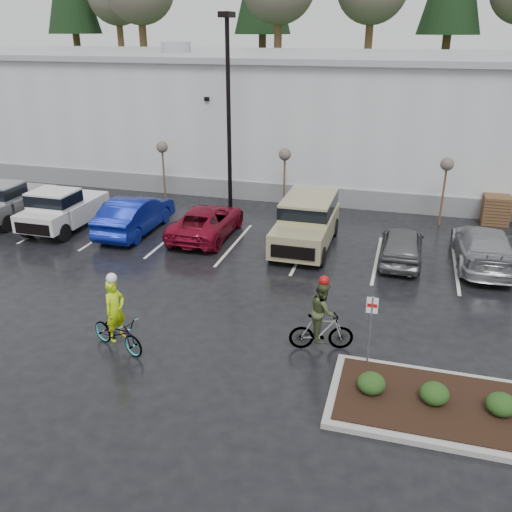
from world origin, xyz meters
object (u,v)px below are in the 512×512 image
(suv_tan, at_px, (306,224))
(sapling_west, at_px, (162,150))
(lamppost, at_px, (228,96))
(sapling_east, at_px, (447,168))
(car_grey, at_px, (402,244))
(car_red, at_px, (207,221))
(pickup_white, at_px, (67,206))
(fire_lane_sign, at_px, (371,324))
(sapling_mid, at_px, (285,158))
(car_blue, at_px, (135,214))
(pallet_stack_a, at_px, (496,209))
(pickup_silver, at_px, (14,198))
(cyclist_hivis, at_px, (117,326))
(car_far_silver, at_px, (484,246))
(cyclist_olive, at_px, (322,323))

(suv_tan, bearing_deg, sapling_west, 152.08)
(lamppost, height_order, suv_tan, lamppost)
(sapling_east, xyz_separation_m, car_grey, (-1.60, -4.86, -2.04))
(sapling_east, relative_size, car_red, 0.65)
(sapling_west, height_order, pickup_white, sapling_west)
(sapling_east, height_order, car_grey, sapling_east)
(fire_lane_sign, bearing_deg, lamppost, 123.46)
(sapling_mid, height_order, car_blue, sapling_mid)
(sapling_west, height_order, fire_lane_sign, sapling_west)
(pickup_white, bearing_deg, car_blue, 3.16)
(car_blue, bearing_deg, pickup_white, 2.80)
(car_red, bearing_deg, pallet_stack_a, -156.96)
(sapling_west, xyz_separation_m, pallet_stack_a, (16.50, 1.00, -2.05))
(car_blue, bearing_deg, pickup_silver, -1.94)
(cyclist_hivis, bearing_deg, sapling_west, 39.72)
(pickup_silver, bearing_deg, sapling_mid, 20.19)
(pickup_white, bearing_deg, pallet_stack_a, 17.14)
(sapling_west, relative_size, pallet_stack_a, 2.37)
(sapling_mid, height_order, cyclist_hivis, sapling_mid)
(fire_lane_sign, bearing_deg, pickup_white, 151.27)
(fire_lane_sign, relative_size, cyclist_hivis, 0.92)
(car_red, bearing_deg, car_far_silver, 179.78)
(sapling_east, xyz_separation_m, car_red, (-9.97, -4.36, -2.04))
(pickup_white, relative_size, cyclist_olive, 2.25)
(fire_lane_sign, bearing_deg, car_far_silver, 66.54)
(pallet_stack_a, bearing_deg, car_blue, -160.10)
(fire_lane_sign, bearing_deg, car_blue, 143.86)
(pallet_stack_a, bearing_deg, sapling_mid, -174.29)
(lamppost, relative_size, pickup_silver, 1.77)
(sapling_west, bearing_deg, suv_tan, -27.92)
(fire_lane_sign, relative_size, cyclist_olive, 0.95)
(car_red, relative_size, suv_tan, 0.97)
(suv_tan, bearing_deg, pickup_white, -177.91)
(lamppost, relative_size, suv_tan, 1.81)
(pallet_stack_a, bearing_deg, lamppost, -170.91)
(sapling_mid, distance_m, sapling_east, 7.50)
(lamppost, height_order, cyclist_hivis, lamppost)
(car_far_silver, distance_m, cyclist_olive, 9.25)
(pallet_stack_a, distance_m, suv_tan, 9.73)
(lamppost, relative_size, fire_lane_sign, 4.19)
(lamppost, bearing_deg, pickup_white, -149.52)
(sapling_west, relative_size, fire_lane_sign, 1.45)
(sapling_mid, distance_m, pickup_white, 10.50)
(car_red, height_order, cyclist_olive, cyclist_olive)
(cyclist_hivis, bearing_deg, cyclist_olive, -53.73)
(cyclist_olive, bearing_deg, sapling_east, -31.91)
(sapling_mid, distance_m, car_grey, 7.91)
(fire_lane_sign, xyz_separation_m, pickup_white, (-14.42, 7.90, -0.43))
(fire_lane_sign, relative_size, car_red, 0.44)
(pickup_silver, bearing_deg, car_red, 0.96)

